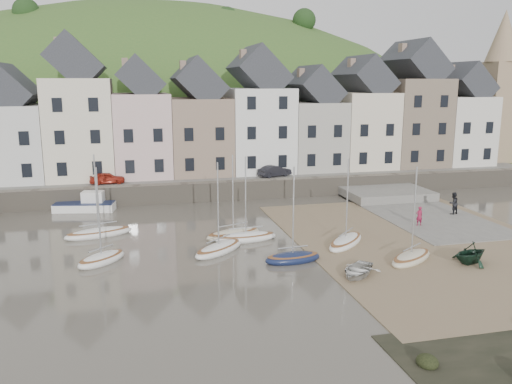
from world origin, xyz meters
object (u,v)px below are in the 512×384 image
object	(u,v)px
rowboat_white	(358,270)
car_right	(275,171)
rowboat_green	(471,253)
car_left	(107,178)
sailboat_0	(99,233)
person_red	(419,216)
person_dark	(453,203)

from	to	relation	value
rowboat_white	car_right	size ratio (longest dim) A/B	0.87
rowboat_green	car_left	size ratio (longest dim) A/B	0.81
sailboat_0	car_right	xyz separation A→B (m)	(16.93, 12.36, 1.92)
person_red	car_left	size ratio (longest dim) A/B	0.46
person_dark	car_left	distance (m)	31.65
rowboat_white	person_red	bearing A→B (deg)	87.62
rowboat_white	car_left	distance (m)	28.69
person_dark	car_left	world-z (taller)	car_left
person_red	sailboat_0	bearing A→B (deg)	-8.12
rowboat_white	car_left	xyz separation A→B (m)	(-14.92, 24.44, 1.78)
sailboat_0	person_red	xyz separation A→B (m)	(24.39, -3.22, 0.62)
person_red	car_left	world-z (taller)	car_left
person_red	car_right	size ratio (longest dim) A/B	0.43
sailboat_0	car_left	bearing A→B (deg)	88.71
rowboat_white	person_dark	bearing A→B (deg)	83.13
sailboat_0	car_right	bearing A→B (deg)	36.14
rowboat_green	person_red	size ratio (longest dim) A/B	1.75
car_right	sailboat_0	bearing A→B (deg)	106.15
person_dark	rowboat_green	bearing A→B (deg)	44.83
car_left	car_right	xyz separation A→B (m)	(16.65, 0.00, 0.02)
sailboat_0	car_right	size ratio (longest dim) A/B	1.78
rowboat_green	car_right	world-z (taller)	car_right
person_dark	car_right	world-z (taller)	car_right
sailboat_0	rowboat_white	world-z (taller)	sailboat_0
person_red	car_right	bearing A→B (deg)	-65.02
rowboat_green	person_red	distance (m)	8.67
person_red	rowboat_green	bearing A→B (deg)	79.69
person_red	person_dark	distance (m)	5.39
rowboat_white	rowboat_green	bearing A→B (deg)	45.93
rowboat_green	rowboat_white	bearing A→B (deg)	-103.77
rowboat_green	person_dark	distance (m)	12.75
car_right	person_red	bearing A→B (deg)	-174.42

